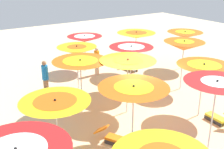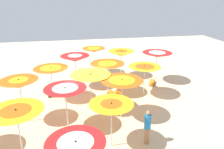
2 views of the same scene
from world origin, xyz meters
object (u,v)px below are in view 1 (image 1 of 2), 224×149
(beach_umbrella_6, at_px, (134,92))
(beach_umbrella_9, at_px, (136,35))
(beach_umbrella_4, at_px, (185,35))
(beach_umbrella_8, at_px, (131,50))
(beachgoer_0, at_px, (45,77))
(beachgoer_1, at_px, (97,61))
(beach_umbrella_11, at_px, (55,106))
(lounger_0, at_px, (129,67))
(beach_umbrella_13, at_px, (77,50))
(beach_umbrella_3, at_px, (184,46))
(beach_umbrella_2, at_px, (204,68))
(beach_umbrella_1, at_px, (216,88))
(beach_umbrella_14, at_px, (85,39))
(lounger_4, at_px, (219,118))
(beach_umbrella_12, at_px, (80,64))
(lounger_1, at_px, (115,138))
(beach_umbrella_7, at_px, (128,64))

(beach_umbrella_6, xyz_separation_m, beach_umbrella_9, (-5.69, 4.53, 0.16))
(beach_umbrella_4, xyz_separation_m, beach_umbrella_8, (1.06, -4.73, 0.07))
(beachgoer_0, height_order, beachgoer_1, beachgoer_0)
(beach_umbrella_11, distance_m, lounger_0, 9.01)
(beach_umbrella_9, distance_m, beachgoer_1, 2.62)
(beach_umbrella_4, bearing_deg, beach_umbrella_11, -67.34)
(beach_umbrella_13, bearing_deg, beachgoer_1, 123.50)
(beach_umbrella_3, bearing_deg, lounger_0, -172.17)
(beach_umbrella_2, distance_m, beach_umbrella_6, 3.63)
(beach_umbrella_1, height_order, beach_umbrella_14, beach_umbrella_1)
(beach_umbrella_9, distance_m, beach_umbrella_14, 2.96)
(beach_umbrella_3, bearing_deg, beach_umbrella_14, -151.94)
(beach_umbrella_13, bearing_deg, beach_umbrella_3, 56.10)
(beach_umbrella_6, height_order, beach_umbrella_9, beach_umbrella_9)
(beach_umbrella_8, distance_m, lounger_4, 4.84)
(beach_umbrella_4, bearing_deg, beach_umbrella_1, -40.43)
(beach_umbrella_14, bearing_deg, beachgoer_0, -57.46)
(beach_umbrella_6, xyz_separation_m, beach_umbrella_12, (-3.18, -0.24, 0.07))
(beach_umbrella_4, distance_m, beach_umbrella_11, 10.60)
(beach_umbrella_6, xyz_separation_m, beachgoer_0, (-5.59, -0.90, -1.16))
(beach_umbrella_4, relative_size, beach_umbrella_11, 1.07)
(beach_umbrella_13, distance_m, lounger_4, 7.03)
(beach_umbrella_12, distance_m, beach_umbrella_13, 2.51)
(beach_umbrella_3, bearing_deg, lounger_1, -68.71)
(beach_umbrella_4, relative_size, beach_umbrella_6, 1.01)
(beach_umbrella_7, bearing_deg, beachgoer_1, 165.04)
(lounger_1, bearing_deg, beachgoer_0, 157.33)
(beach_umbrella_8, height_order, lounger_0, beach_umbrella_8)
(lounger_0, relative_size, lounger_1, 0.96)
(lounger_0, distance_m, lounger_1, 7.55)
(beach_umbrella_11, distance_m, beach_umbrella_14, 8.39)
(lounger_1, distance_m, beachgoer_0, 5.16)
(beach_umbrella_13, height_order, lounger_1, beach_umbrella_13)
(beach_umbrella_1, distance_m, lounger_4, 2.80)
(beach_umbrella_9, xyz_separation_m, beach_umbrella_14, (-1.96, -2.20, -0.31))
(beachgoer_0, bearing_deg, beach_umbrella_8, 97.64)
(beachgoer_1, bearing_deg, beach_umbrella_12, -159.22)
(beach_umbrella_2, distance_m, lounger_1, 4.42)
(beach_umbrella_8, relative_size, lounger_4, 1.91)
(beach_umbrella_11, bearing_deg, beach_umbrella_7, 110.96)
(lounger_4, bearing_deg, lounger_1, 77.49)
(beach_umbrella_4, height_order, lounger_4, beach_umbrella_4)
(beach_umbrella_9, xyz_separation_m, beachgoer_1, (-0.96, -2.00, -1.38))
(lounger_1, bearing_deg, beach_umbrella_11, -123.92)
(beach_umbrella_2, bearing_deg, beach_umbrella_7, -128.72)
(beach_umbrella_11, bearing_deg, beachgoer_1, 140.68)
(beach_umbrella_6, bearing_deg, beach_umbrella_11, -106.31)
(lounger_4, bearing_deg, beach_umbrella_1, 120.00)
(beach_umbrella_14, bearing_deg, lounger_4, 10.04)
(beach_umbrella_4, xyz_separation_m, beach_umbrella_12, (1.59, -7.66, 0.07))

